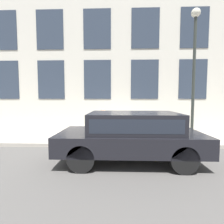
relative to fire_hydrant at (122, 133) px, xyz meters
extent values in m
plane|color=#514F4C|center=(-0.42, 0.00, -0.50)|extent=(80.00, 80.00, 0.00)
cube|color=#A8A093|center=(1.03, 0.00, -0.43)|extent=(2.91, 60.00, 0.15)
cube|color=beige|center=(2.64, 0.00, 3.57)|extent=(0.30, 40.00, 8.13)
cube|color=#2D3847|center=(2.47, -3.89, 2.51)|extent=(0.03, 1.49, 2.12)
cube|color=#2D3847|center=(2.47, -1.29, 2.51)|extent=(0.03, 1.49, 2.12)
cube|color=#2D3847|center=(2.47, 1.30, 2.51)|extent=(0.03, 1.49, 2.12)
cube|color=#2D3847|center=(2.47, 3.89, 2.51)|extent=(0.03, 1.49, 2.12)
cube|color=#2D3847|center=(2.47, 6.49, 2.51)|extent=(0.03, 1.49, 2.12)
cube|color=#2D3847|center=(2.47, -3.89, 5.22)|extent=(0.03, 1.49, 2.12)
cube|color=#2D3847|center=(2.47, -1.29, 5.22)|extent=(0.03, 1.49, 2.12)
cube|color=#2D3847|center=(2.47, 1.30, 5.22)|extent=(0.03, 1.49, 2.12)
cube|color=#2D3847|center=(2.47, 3.89, 5.22)|extent=(0.03, 1.49, 2.12)
cube|color=#2D3847|center=(2.47, 6.49, 5.22)|extent=(0.03, 1.49, 2.12)
cylinder|color=gold|center=(0.00, 0.00, -0.33)|extent=(0.33, 0.33, 0.04)
cylinder|color=gold|center=(0.00, 0.00, -0.07)|extent=(0.24, 0.24, 0.56)
sphere|color=#A4891E|center=(0.00, 0.00, 0.21)|extent=(0.26, 0.26, 0.26)
cylinder|color=black|center=(0.00, 0.00, 0.29)|extent=(0.09, 0.09, 0.10)
cylinder|color=gold|center=(0.00, -0.17, 0.00)|extent=(0.09, 0.10, 0.09)
cylinder|color=gold|center=(0.00, 0.17, 0.00)|extent=(0.09, 0.10, 0.09)
cylinder|color=#726651|center=(0.45, 0.82, -0.02)|extent=(0.10, 0.10, 0.66)
cylinder|color=#726651|center=(0.59, 0.82, -0.02)|extent=(0.10, 0.10, 0.66)
cube|color=white|center=(0.52, 0.82, 0.56)|extent=(0.18, 0.12, 0.49)
cylinder|color=white|center=(0.39, 0.82, 0.57)|extent=(0.08, 0.08, 0.47)
cylinder|color=white|center=(0.65, 0.82, 0.57)|extent=(0.08, 0.08, 0.47)
sphere|color=tan|center=(0.52, 0.82, 0.91)|extent=(0.22, 0.22, 0.22)
cylinder|color=black|center=(-2.73, 1.12, -0.13)|extent=(0.24, 0.74, 0.74)
cylinder|color=black|center=(-0.92, 1.12, -0.13)|extent=(0.24, 0.74, 0.74)
cylinder|color=black|center=(-2.73, -1.57, -0.13)|extent=(0.24, 0.74, 0.74)
cylinder|color=black|center=(-0.92, -1.57, -0.13)|extent=(0.24, 0.74, 0.74)
cube|color=black|center=(-1.83, -0.23, 0.15)|extent=(2.05, 4.35, 0.56)
cube|color=black|center=(-1.83, -0.33, 0.73)|extent=(1.81, 2.70, 0.60)
cube|color=#1E232D|center=(-1.83, -0.33, 0.73)|extent=(1.82, 2.48, 0.38)
cylinder|color=#2D332D|center=(0.26, -3.00, -0.29)|extent=(0.26, 0.26, 0.12)
cylinder|color=#2D332D|center=(0.26, -3.00, 2.24)|extent=(0.12, 0.12, 5.18)
sphere|color=silver|center=(0.26, -3.00, 4.94)|extent=(0.36, 0.36, 0.36)
camera|label=1|loc=(-7.23, 0.14, 1.45)|focal=28.00mm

